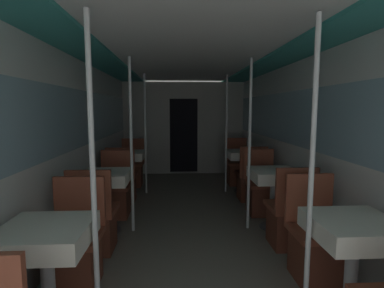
{
  "coord_description": "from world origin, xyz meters",
  "views": [
    {
      "loc": [
        -0.19,
        -1.02,
        1.51
      ],
      "look_at": [
        -0.0,
        2.35,
        1.11
      ],
      "focal_mm": 28.0,
      "sensor_mm": 36.0,
      "label": 1
    }
  ],
  "objects_px": {
    "support_pole_left_1": "(131,146)",
    "chair_right_far_2": "(237,170)",
    "chair_left_near_2": "(123,185)",
    "dining_table_right_1": "(274,179)",
    "dining_table_right_2": "(244,157)",
    "chair_right_far_1": "(261,194)",
    "chair_right_near_1": "(289,221)",
    "dining_table_left_0": "(46,243)",
    "chair_right_near_2": "(250,183)",
    "dining_table_right_0": "(354,235)",
    "chair_left_near_1": "(95,225)",
    "chair_right_far_0": "(316,248)",
    "support_pole_right_2": "(226,134)",
    "dining_table_left_2": "(128,158)",
    "support_pole_right_0": "(311,176)",
    "support_pole_left_0": "(93,179)",
    "chair_left_far_0": "(75,254)",
    "support_pole_right_1": "(249,145)",
    "dining_table_left_1": "(105,181)",
    "support_pole_left_2": "(145,134)",
    "chair_left_far_2": "(132,171)",
    "chair_left_far_1": "(115,196)"
  },
  "relations": [
    {
      "from": "support_pole_left_1",
      "to": "chair_right_far_2",
      "type": "height_order",
      "value": "support_pole_left_1"
    },
    {
      "from": "support_pole_left_1",
      "to": "dining_table_left_2",
      "type": "xyz_separation_m",
      "value": [
        -0.32,
        1.69,
        -0.42
      ]
    },
    {
      "from": "chair_left_far_1",
      "to": "dining_table_right_0",
      "type": "height_order",
      "value": "chair_left_far_1"
    },
    {
      "from": "chair_left_far_2",
      "to": "dining_table_right_1",
      "type": "xyz_separation_m",
      "value": [
        2.09,
        -2.23,
        0.35
      ]
    },
    {
      "from": "support_pole_left_1",
      "to": "chair_left_far_1",
      "type": "bearing_deg",
      "value": 121.23
    },
    {
      "from": "dining_table_left_0",
      "to": "support_pole_right_2",
      "type": "relative_size",
      "value": 0.35
    },
    {
      "from": "chair_right_near_1",
      "to": "support_pole_left_1",
      "type": "bearing_deg",
      "value": 163.26
    },
    {
      "from": "support_pole_right_1",
      "to": "support_pole_right_2",
      "type": "xyz_separation_m",
      "value": [
        0.0,
        1.69,
        0.0
      ]
    },
    {
      "from": "support_pole_left_1",
      "to": "dining_table_left_2",
      "type": "height_order",
      "value": "support_pole_left_1"
    },
    {
      "from": "support_pole_right_1",
      "to": "chair_right_near_2",
      "type": "bearing_deg",
      "value": 74.49
    },
    {
      "from": "support_pole_left_0",
      "to": "dining_table_right_2",
      "type": "distance_m",
      "value": 3.85
    },
    {
      "from": "dining_table_left_2",
      "to": "chair_left_far_2",
      "type": "distance_m",
      "value": 0.64
    },
    {
      "from": "chair_left_near_1",
      "to": "dining_table_right_2",
      "type": "bearing_deg",
      "value": 46.78
    },
    {
      "from": "support_pole_right_0",
      "to": "chair_right_near_2",
      "type": "bearing_deg",
      "value": 83.56
    },
    {
      "from": "dining_table_left_0",
      "to": "chair_right_near_1",
      "type": "xyz_separation_m",
      "value": [
        2.09,
        1.16,
        -0.35
      ]
    },
    {
      "from": "support_pole_right_1",
      "to": "chair_left_near_2",
      "type": "bearing_deg",
      "value": 146.7
    },
    {
      "from": "chair_left_near_1",
      "to": "support_pole_right_0",
      "type": "relative_size",
      "value": 0.43
    },
    {
      "from": "dining_table_left_0",
      "to": "support_pole_left_1",
      "type": "height_order",
      "value": "support_pole_left_1"
    },
    {
      "from": "chair_right_far_0",
      "to": "support_pole_right_2",
      "type": "bearing_deg",
      "value": -83.56
    },
    {
      "from": "chair_right_near_1",
      "to": "support_pole_right_2",
      "type": "height_order",
      "value": "support_pole_right_2"
    },
    {
      "from": "support_pole_left_0",
      "to": "support_pole_right_0",
      "type": "bearing_deg",
      "value": 0.0
    },
    {
      "from": "dining_table_right_0",
      "to": "support_pole_right_0",
      "type": "distance_m",
      "value": 0.53
    },
    {
      "from": "chair_right_far_1",
      "to": "chair_left_near_1",
      "type": "bearing_deg",
      "value": 26.96
    },
    {
      "from": "chair_left_near_2",
      "to": "support_pole_right_0",
      "type": "height_order",
      "value": "support_pole_right_0"
    },
    {
      "from": "support_pole_left_1",
      "to": "dining_table_right_2",
      "type": "bearing_deg",
      "value": 43.76
    },
    {
      "from": "support_pole_left_0",
      "to": "chair_left_far_2",
      "type": "distance_m",
      "value": 4.01
    },
    {
      "from": "chair_left_near_2",
      "to": "dining_table_right_1",
      "type": "bearing_deg",
      "value": -29.06
    },
    {
      "from": "chair_right_far_2",
      "to": "chair_left_far_0",
      "type": "bearing_deg",
      "value": 58.31
    },
    {
      "from": "dining_table_left_2",
      "to": "support_pole_left_2",
      "type": "height_order",
      "value": "support_pole_left_2"
    },
    {
      "from": "dining_table_left_2",
      "to": "dining_table_right_1",
      "type": "relative_size",
      "value": 1.0
    },
    {
      "from": "chair_left_near_1",
      "to": "chair_left_far_2",
      "type": "bearing_deg",
      "value": 90.0
    },
    {
      "from": "chair_right_near_1",
      "to": "chair_right_far_2",
      "type": "xyz_separation_m",
      "value": [
        0.0,
        2.76,
        0.0
      ]
    },
    {
      "from": "dining_table_left_2",
      "to": "support_pole_right_2",
      "type": "relative_size",
      "value": 0.35
    },
    {
      "from": "dining_table_right_0",
      "to": "chair_left_near_1",
      "type": "bearing_deg",
      "value": 150.94
    },
    {
      "from": "dining_table_left_1",
      "to": "chair_left_near_2",
      "type": "height_order",
      "value": "chair_left_near_2"
    },
    {
      "from": "dining_table_left_2",
      "to": "dining_table_right_2",
      "type": "bearing_deg",
      "value": 0.0
    },
    {
      "from": "dining_table_left_2",
      "to": "support_pole_left_2",
      "type": "relative_size",
      "value": 0.35
    },
    {
      "from": "chair_left_far_2",
      "to": "chair_right_far_1",
      "type": "bearing_deg",
      "value": 141.0
    },
    {
      "from": "chair_left_near_2",
      "to": "chair_left_far_0",
      "type": "bearing_deg",
      "value": -90.0
    },
    {
      "from": "support_pole_left_2",
      "to": "chair_right_far_2",
      "type": "xyz_separation_m",
      "value": [
        1.77,
        0.53,
        -0.77
      ]
    },
    {
      "from": "dining_table_right_2",
      "to": "chair_right_far_1",
      "type": "bearing_deg",
      "value": -90.0
    },
    {
      "from": "chair_right_far_1",
      "to": "chair_right_near_1",
      "type": "bearing_deg",
      "value": 90.0
    },
    {
      "from": "chair_right_near_1",
      "to": "chair_right_near_2",
      "type": "xyz_separation_m",
      "value": [
        0.0,
        1.69,
        0.0
      ]
    },
    {
      "from": "chair_left_far_2",
      "to": "support_pole_right_1",
      "type": "height_order",
      "value": "support_pole_right_1"
    },
    {
      "from": "dining_table_left_1",
      "to": "dining_table_right_1",
      "type": "distance_m",
      "value": 2.09
    },
    {
      "from": "chair_right_near_2",
      "to": "support_pole_right_2",
      "type": "xyz_separation_m",
      "value": [
        -0.32,
        0.53,
        0.77
      ]
    },
    {
      "from": "support_pole_left_0",
      "to": "chair_left_near_1",
      "type": "bearing_deg",
      "value": 105.51
    },
    {
      "from": "dining_table_left_0",
      "to": "chair_right_near_2",
      "type": "distance_m",
      "value": 3.56
    },
    {
      "from": "dining_table_left_0",
      "to": "dining_table_left_2",
      "type": "xyz_separation_m",
      "value": [
        0.0,
        3.39,
        0.0
      ]
    },
    {
      "from": "chair_right_far_0",
      "to": "support_pole_right_1",
      "type": "xyz_separation_m",
      "value": [
        -0.32,
        1.16,
        0.77
      ]
    }
  ]
}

